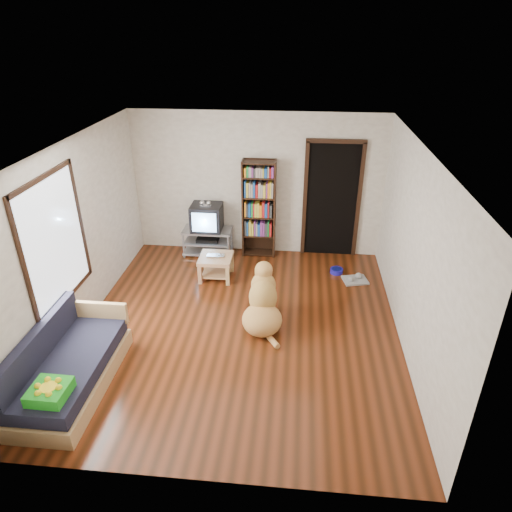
# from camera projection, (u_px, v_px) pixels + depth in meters

# --- Properties ---
(ground) EXTENTS (5.00, 5.00, 0.00)m
(ground) POSITION_uv_depth(u_px,v_px,m) (240.00, 327.00, 6.60)
(ground) COLOR #612710
(ground) RESTS_ON ground
(ceiling) EXTENTS (5.00, 5.00, 0.00)m
(ceiling) POSITION_uv_depth(u_px,v_px,m) (237.00, 148.00, 5.40)
(ceiling) COLOR white
(ceiling) RESTS_ON ground
(wall_back) EXTENTS (4.50, 0.00, 4.50)m
(wall_back) POSITION_uv_depth(u_px,v_px,m) (257.00, 185.00, 8.21)
(wall_back) COLOR silver
(wall_back) RESTS_ON ground
(wall_front) EXTENTS (4.50, 0.00, 4.50)m
(wall_front) POSITION_uv_depth(u_px,v_px,m) (199.00, 378.00, 3.80)
(wall_front) COLOR silver
(wall_front) RESTS_ON ground
(wall_left) EXTENTS (0.00, 5.00, 5.00)m
(wall_left) POSITION_uv_depth(u_px,v_px,m) (75.00, 239.00, 6.20)
(wall_left) COLOR silver
(wall_left) RESTS_ON ground
(wall_right) EXTENTS (0.00, 5.00, 5.00)m
(wall_right) POSITION_uv_depth(u_px,v_px,m) (414.00, 254.00, 5.81)
(wall_right) COLOR silver
(wall_right) RESTS_ON ground
(green_cushion) EXTENTS (0.39, 0.39, 0.13)m
(green_cushion) POSITION_uv_depth(u_px,v_px,m) (50.00, 392.00, 4.78)
(green_cushion) COLOR #22991C
(green_cushion) RESTS_ON sofa
(laptop) EXTENTS (0.31, 0.21, 0.02)m
(laptop) POSITION_uv_depth(u_px,v_px,m) (215.00, 257.00, 7.65)
(laptop) COLOR silver
(laptop) RESTS_ON coffee_table
(dog_bowl) EXTENTS (0.22, 0.22, 0.08)m
(dog_bowl) POSITION_uv_depth(u_px,v_px,m) (337.00, 271.00, 7.98)
(dog_bowl) COLOR #1D169C
(dog_bowl) RESTS_ON ground
(grey_rag) EXTENTS (0.46, 0.40, 0.03)m
(grey_rag) POSITION_uv_depth(u_px,v_px,m) (355.00, 280.00, 7.75)
(grey_rag) COLOR #9A9A9A
(grey_rag) RESTS_ON ground
(window) EXTENTS (0.03, 1.46, 1.70)m
(window) POSITION_uv_depth(u_px,v_px,m) (55.00, 242.00, 5.67)
(window) COLOR white
(window) RESTS_ON wall_left
(doorway) EXTENTS (1.03, 0.05, 2.19)m
(doorway) POSITION_uv_depth(u_px,v_px,m) (332.00, 198.00, 8.16)
(doorway) COLOR black
(doorway) RESTS_ON wall_back
(tv_stand) EXTENTS (0.90, 0.45, 0.50)m
(tv_stand) POSITION_uv_depth(u_px,v_px,m) (208.00, 241.00, 8.54)
(tv_stand) COLOR #99999E
(tv_stand) RESTS_ON ground
(crt_tv) EXTENTS (0.55, 0.52, 0.58)m
(crt_tv) POSITION_uv_depth(u_px,v_px,m) (207.00, 217.00, 8.34)
(crt_tv) COLOR black
(crt_tv) RESTS_ON tv_stand
(bookshelf) EXTENTS (0.60, 0.30, 1.80)m
(bookshelf) POSITION_uv_depth(u_px,v_px,m) (259.00, 204.00, 8.21)
(bookshelf) COLOR black
(bookshelf) RESTS_ON ground
(sofa) EXTENTS (0.80, 1.80, 0.80)m
(sofa) POSITION_uv_depth(u_px,v_px,m) (69.00, 368.00, 5.43)
(sofa) COLOR tan
(sofa) RESTS_ON ground
(coffee_table) EXTENTS (0.55, 0.55, 0.40)m
(coffee_table) POSITION_uv_depth(u_px,v_px,m) (216.00, 263.00, 7.74)
(coffee_table) COLOR tan
(coffee_table) RESTS_ON ground
(dog) EXTENTS (0.59, 1.10, 0.92)m
(dog) POSITION_uv_depth(u_px,v_px,m) (263.00, 304.00, 6.52)
(dog) COLOR tan
(dog) RESTS_ON ground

